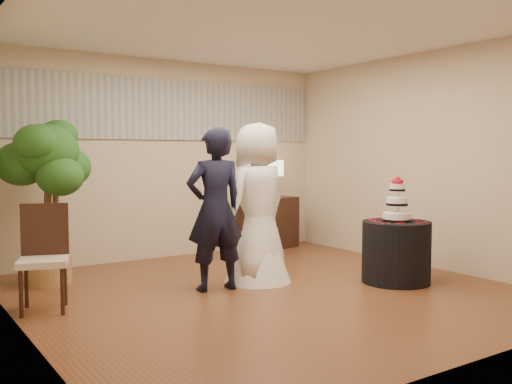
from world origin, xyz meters
TOP-DOWN VIEW (x-y plane):
  - floor at (0.00, 0.00)m, footprint 5.00×5.00m
  - ceiling at (0.00, 0.00)m, footprint 5.00×5.00m
  - wall_back at (0.00, 2.50)m, footprint 5.00×0.06m
  - wall_front at (0.00, -2.50)m, footprint 5.00×0.06m
  - wall_left at (-2.50, 0.00)m, footprint 0.06×5.00m
  - wall_right at (2.50, 0.00)m, footprint 0.06×5.00m
  - mural_border at (0.00, 2.48)m, footprint 4.90×0.02m
  - groom at (-0.44, 0.39)m, footprint 0.69×0.50m
  - bride at (0.17, 0.47)m, footprint 1.08×1.00m
  - cake_table at (1.47, -0.45)m, footprint 0.93×0.93m
  - wedding_cake at (1.47, -0.45)m, footprint 0.33×0.33m
  - console at (1.58, 2.27)m, footprint 1.00×0.55m
  - table_lamp at (1.58, 2.27)m, footprint 0.34×0.34m
  - ficus_tree at (-1.89, 1.67)m, footprint 1.16×1.16m
  - side_chair at (-2.20, 0.56)m, footprint 0.59×0.61m

SIDE VIEW (x-z plane):
  - floor at x=0.00m, z-range 0.00..0.00m
  - cake_table at x=1.47m, z-range 0.00..0.71m
  - console at x=1.58m, z-range 0.00..0.80m
  - side_chair at x=-2.20m, z-range 0.00..1.01m
  - groom at x=-0.44m, z-range 0.00..1.77m
  - bride at x=0.17m, z-range 0.00..1.84m
  - ficus_tree at x=-1.89m, z-range 0.00..1.92m
  - wedding_cake at x=1.47m, z-range 0.71..1.23m
  - table_lamp at x=1.58m, z-range 0.80..1.38m
  - wall_back at x=0.00m, z-range 0.00..2.80m
  - wall_front at x=0.00m, z-range 0.00..2.80m
  - wall_left at x=-2.50m, z-range 0.00..2.80m
  - wall_right at x=2.50m, z-range 0.00..2.80m
  - mural_border at x=0.00m, z-range 1.68..2.52m
  - ceiling at x=0.00m, z-range 2.80..2.80m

